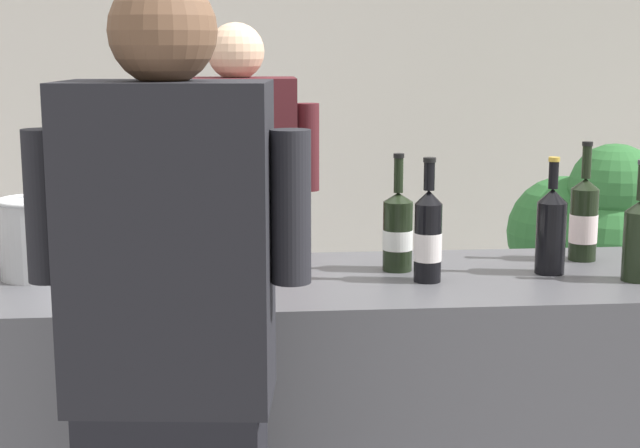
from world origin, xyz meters
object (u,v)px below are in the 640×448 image
at_px(wine_bottle_4, 584,220).
at_px(potted_shrub, 586,251).
at_px(wine_bottle_2, 639,238).
at_px(person_guest, 174,415).
at_px(wine_bottle_1, 398,231).
at_px(ice_bucket, 37,238).
at_px(person_server, 239,273).
at_px(wine_glass, 236,237).
at_px(wine_bottle_5, 428,236).
at_px(wine_bottle_3, 551,229).
at_px(wine_bottle_7, 256,234).
at_px(wine_bottle_6, 192,247).

relative_size(wine_bottle_4, potted_shrub, 0.29).
xyz_separation_m(wine_bottle_2, person_guest, (-1.21, -0.55, -0.24)).
height_order(person_guest, potted_shrub, person_guest).
bearing_deg(wine_bottle_1, ice_bucket, 179.68).
bearing_deg(person_server, wine_glass, -90.59).
xyz_separation_m(wine_bottle_5, person_server, (-0.50, 0.77, -0.27)).
bearing_deg(potted_shrub, person_server, -160.66).
xyz_separation_m(wine_bottle_3, person_server, (-0.86, 0.71, -0.28)).
height_order(wine_bottle_2, person_guest, person_guest).
relative_size(wine_bottle_4, wine_bottle_7, 1.06).
xyz_separation_m(wine_glass, ice_bucket, (-0.54, 0.13, -0.02)).
distance_m(wine_bottle_3, wine_glass, 0.87).
relative_size(wine_bottle_6, ice_bucket, 1.47).
relative_size(wine_bottle_4, wine_bottle_6, 1.09).
relative_size(wine_bottle_1, person_guest, 0.19).
bearing_deg(wine_bottle_2, wine_bottle_1, 164.11).
distance_m(wine_bottle_4, person_guest, 1.42).
height_order(wine_bottle_2, wine_bottle_4, wine_bottle_4).
relative_size(wine_bottle_1, wine_bottle_2, 1.01).
bearing_deg(ice_bucket, wine_bottle_1, -0.32).
height_order(wine_bottle_7, person_server, person_server).
height_order(wine_bottle_1, wine_bottle_4, wine_bottle_4).
height_order(wine_glass, ice_bucket, ice_bucket).
distance_m(wine_bottle_2, potted_shrub, 1.41).
relative_size(wine_bottle_6, person_server, 0.19).
xyz_separation_m(wine_bottle_6, potted_shrub, (1.55, 1.35, -0.33)).
relative_size(wine_bottle_6, wine_bottle_7, 0.97).
relative_size(wine_glass, person_server, 0.11).
distance_m(wine_bottle_3, wine_bottle_7, 0.81).
bearing_deg(wine_bottle_7, person_server, 93.98).
distance_m(wine_bottle_2, wine_bottle_5, 0.57).
bearing_deg(wine_bottle_6, wine_bottle_4, 14.59).
relative_size(wine_bottle_7, person_server, 0.20).
xyz_separation_m(wine_bottle_7, person_server, (-0.05, 0.66, -0.27)).
bearing_deg(wine_bottle_1, potted_shrub, 49.08).
bearing_deg(person_server, person_guest, -95.89).
distance_m(wine_bottle_2, wine_glass, 1.07).
relative_size(wine_glass, person_guest, 0.11).
distance_m(wine_bottle_1, wine_bottle_3, 0.42).
bearing_deg(wine_bottle_3, wine_bottle_2, -26.34).
bearing_deg(potted_shrub, wine_bottle_5, -126.11).
distance_m(wine_bottle_1, wine_bottle_5, 0.15).
height_order(wine_bottle_3, wine_bottle_5, wine_bottle_5).
bearing_deg(wine_bottle_7, wine_bottle_6, -131.47).
distance_m(ice_bucket, potted_shrub, 2.30).
bearing_deg(wine_bottle_7, wine_bottle_5, -13.48).
distance_m(wine_bottle_2, wine_bottle_6, 1.19).
distance_m(person_server, person_guest, 1.37).
bearing_deg(wine_bottle_4, wine_bottle_7, -173.71).
bearing_deg(potted_shrub, person_guest, -130.16).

